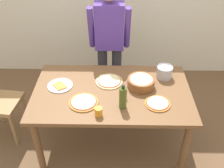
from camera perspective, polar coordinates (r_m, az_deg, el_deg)
The scene contains 12 objects.
ground at distance 3.23m, azimuth -0.02°, elevation -12.19°, with size 8.00×8.00×0.00m, color brown.
dining_table at distance 2.76m, azimuth -0.02°, elevation -2.97°, with size 1.60×0.96×0.76m.
person_cook at distance 3.25m, azimuth -0.55°, elevation 9.26°, with size 0.49×0.25×1.62m.
pizza_raw_on_board at distance 2.83m, azimuth -0.62°, elevation 0.58°, with size 0.29×0.29×0.02m.
pizza_cooked_on_tray at distance 2.57m, azimuth -6.09°, elevation -3.87°, with size 0.28×0.28×0.02m.
pizza_second_cooked at distance 2.58m, azimuth 9.73°, elevation -4.11°, with size 0.25×0.25×0.02m.
plate_with_slice at distance 2.82m, azimuth -11.03°, elevation -0.34°, with size 0.26×0.26×0.02m.
popcorn_bowl at distance 2.74m, azimuth 6.23°, elevation 0.46°, with size 0.28×0.28×0.11m.
olive_oil_bottle at distance 2.45m, azimuth 2.33°, elevation -2.95°, with size 0.07×0.07×0.26m.
steel_pot at distance 2.93m, azimuth 11.16°, elevation 2.55°, with size 0.17×0.17×0.13m.
cup_orange at distance 2.41m, azimuth -2.90°, elevation -5.94°, with size 0.07×0.07×0.09m, color orange.
salt_shaker at distance 2.61m, azimuth 2.56°, elevation -1.79°, with size 0.04×0.04×0.11m.
Camera 1 is at (0.04, -2.14, 2.42)m, focal length 42.79 mm.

